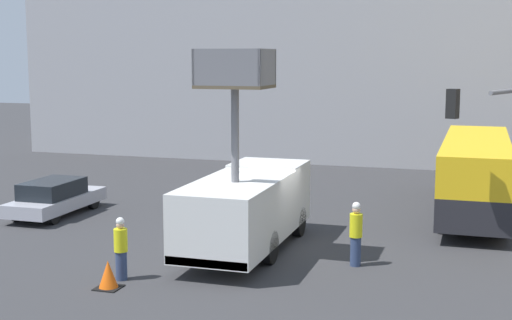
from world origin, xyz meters
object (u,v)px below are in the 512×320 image
Objects in this scene: traffic_cone_near_truck at (108,275)px; parked_car_curbside at (55,197)px; city_bus at (476,170)px; utility_truck at (247,204)px; road_worker_directing at (356,234)px; road_worker_near_truck at (121,249)px.

parked_car_curbside is (-6.44, 7.35, 0.36)m from traffic_cone_near_truck.
city_bus is at bearing 18.31° from parked_car_curbside.
parked_car_curbside is (-8.85, 2.74, -0.83)m from utility_truck.
city_bus is 16.61m from parked_car_curbside.
city_bus reaches higher than road_worker_directing.
road_worker_near_truck is 0.92× the size of road_worker_directing.
traffic_cone_near_truck is at bearing -48.80° from parked_car_curbside.
road_worker_near_truck is 6.87m from road_worker_directing.
utility_truck is 9.34× the size of traffic_cone_near_truck.
parked_car_curbside is (-6.42, 6.58, -0.17)m from road_worker_near_truck.
traffic_cone_near_truck is at bearing -177.98° from road_worker_near_truck.
road_worker_directing is (3.59, -0.53, -0.57)m from utility_truck.
utility_truck is at bearing -117.15° from road_worker_directing.
parked_car_curbside is at bearing 162.78° from utility_truck.
utility_truck reaches higher than traffic_cone_near_truck.
utility_truck is 1.54× the size of parked_car_curbside.
road_worker_near_truck is at bearing 91.47° from traffic_cone_near_truck.
road_worker_directing is at bearing -60.67° from road_worker_near_truck.
traffic_cone_near_truck is at bearing -117.58° from utility_truck.
city_bus is at bearing 53.49° from traffic_cone_near_truck.
city_bus is (6.89, 7.95, 0.22)m from utility_truck.
utility_truck is 4.59m from road_worker_near_truck.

